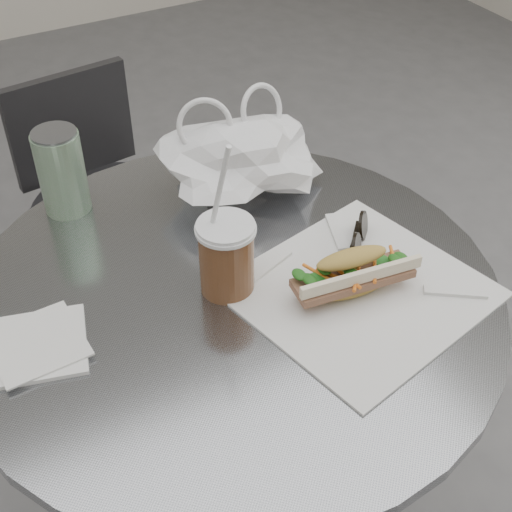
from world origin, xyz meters
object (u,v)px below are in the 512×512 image
banh_mi (352,274)px  sunglasses (358,238)px  cafe_table (235,410)px  iced_coffee (226,256)px  drink_can (62,172)px  chair_far (112,243)px

banh_mi → sunglasses: banh_mi is taller
cafe_table → banh_mi: bearing=-32.2°
iced_coffee → drink_can: size_ratio=1.72×
drink_can → cafe_table: bearing=-64.5°
cafe_table → sunglasses: sunglasses is taller
sunglasses → drink_can: drink_can is taller
cafe_table → banh_mi: size_ratio=3.50×
cafe_table → chair_far: (0.02, 0.69, -0.15)m
iced_coffee → banh_mi: bearing=-33.3°
cafe_table → sunglasses: 0.36m
banh_mi → iced_coffee: (-0.14, 0.09, 0.02)m
sunglasses → cafe_table: bearing=132.9°
iced_coffee → sunglasses: iced_coffee is taller
cafe_table → chair_far: size_ratio=1.07×
banh_mi → drink_can: drink_can is taller
chair_far → drink_can: size_ratio=5.08×
banh_mi → sunglasses: size_ratio=2.58×
cafe_table → drink_can: 0.48m
sunglasses → drink_can: (-0.35, 0.31, 0.05)m
chair_far → iced_coffee: 0.84m
chair_far → sunglasses: sunglasses is taller
cafe_table → sunglasses: size_ratio=9.03×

